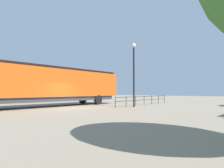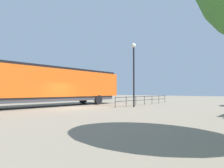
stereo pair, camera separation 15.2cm
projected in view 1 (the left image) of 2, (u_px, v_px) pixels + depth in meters
ground_plane at (71, 108)px, 18.32m from camera, size 120.00×120.00×0.00m
locomotive at (53, 84)px, 20.47m from camera, size 3.02×18.08×4.01m
lamp_post at (134, 65)px, 19.67m from camera, size 0.44×0.44×6.32m
platform_fence at (144, 99)px, 22.65m from camera, size 0.05×10.43×1.04m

